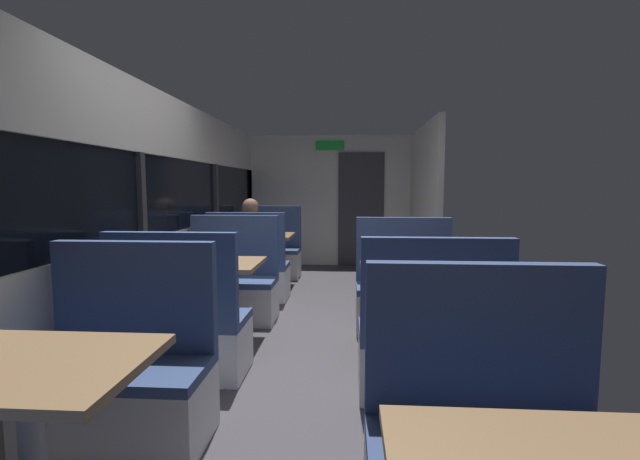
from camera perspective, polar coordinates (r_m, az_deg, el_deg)
The scene contains 17 objects.
ground_plane at distance 3.94m, azimuth -1.55°, elevation -15.50°, with size 3.30×9.20×0.02m, color #423F44.
carriage_window_panel_left at distance 4.09m, azimuth -22.31°, elevation 0.97°, with size 0.09×8.48×2.30m.
carriage_end_bulkhead at distance 7.86m, azimuth 1.73°, elevation 3.70°, with size 2.90×0.11×2.30m.
carriage_aisle_panel_right at distance 6.75m, azimuth 13.25°, elevation 3.32°, with size 0.08×2.40×2.30m, color beige.
dining_table_near_window at distance 2.15m, azimuth -33.52°, elevation -16.49°, with size 0.90×0.70×0.74m.
bench_near_window_facing_entry at distance 2.80m, azimuth -24.05°, elevation -17.63°, with size 0.95×0.50×1.10m.
dining_table_mid_window at distance 4.08m, azimuth -14.04°, elevation -5.42°, with size 0.90×0.70×0.74m.
bench_mid_window_facing_end at distance 3.52m, azimuth -17.49°, elevation -12.55°, with size 0.95×0.50×1.10m.
bench_mid_window_facing_entry at distance 4.80m, azimuth -11.37°, elevation -7.49°, with size 0.95×0.50×1.10m.
dining_table_far_window at distance 6.22m, azimuth -7.71°, elevation -1.49°, with size 0.90×0.70×0.74m.
bench_far_window_facing_end at distance 5.60m, azimuth -9.11°, elevation -5.55°, with size 0.95×0.50×1.10m.
bench_far_window_facing_entry at distance 6.95m, azimuth -6.52°, elevation -3.32°, with size 0.95×0.50×1.10m.
dining_table_rear_aisle at distance 3.73m, azimuth 12.26°, elevation -6.43°, with size 0.90×0.70×0.74m.
bench_rear_aisle_facing_end at distance 3.15m, azimuth 14.04°, elevation -14.64°, with size 0.95×0.50×1.10m.
bench_rear_aisle_facing_entry at distance 4.48m, azimuth 10.86°, elevation -8.45°, with size 0.95×0.50×1.10m.
seated_passenger at distance 5.63m, azimuth -8.98°, elevation -3.32°, with size 0.47×0.55×1.26m.
coffee_cup_primary at distance 6.38m, azimuth -8.09°, elevation -0.01°, with size 0.07×0.07×0.09m.
Camera 1 is at (0.35, -3.66, 1.42)m, focal length 24.74 mm.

